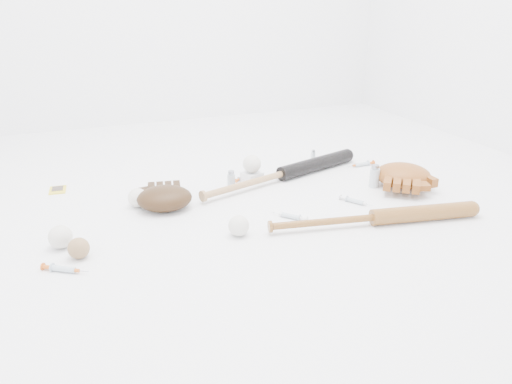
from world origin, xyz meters
name	(u,v)px	position (x,y,z in m)	size (l,w,h in m)	color
bat_dark	(283,174)	(0.24, 0.21, 0.03)	(0.90, 0.07, 0.07)	black
bat_wood	(374,217)	(0.36, -0.33, 0.03)	(0.82, 0.06, 0.06)	brown
glove_dark	(165,198)	(-0.31, 0.09, 0.05)	(0.25, 0.25, 0.09)	#301D0D
glove_tan	(403,175)	(0.70, -0.05, 0.05)	(0.28, 0.28, 0.10)	brown
trading_card	(58,190)	(-0.70, 0.45, 0.00)	(0.07, 0.09, 0.01)	yellow
pedestal	(252,177)	(0.11, 0.25, 0.02)	(0.08, 0.08, 0.04)	white
baseball_on_pedestal	(252,164)	(0.11, 0.25, 0.08)	(0.08, 0.08, 0.08)	silver
baseball_left	(60,237)	(-0.70, -0.10, 0.04)	(0.08, 0.08, 0.08)	silver
baseball_upper	(138,198)	(-0.41, 0.15, 0.04)	(0.08, 0.08, 0.08)	silver
baseball_mid	(239,226)	(-0.13, -0.23, 0.04)	(0.07, 0.07, 0.07)	silver
baseball_aged	(79,248)	(-0.65, -0.19, 0.03)	(0.07, 0.07, 0.07)	olive
syringe_0	(64,269)	(-0.70, -0.26, 0.01)	(0.17, 0.03, 0.02)	#ADBCC6
syringe_1	(291,216)	(0.10, -0.17, 0.01)	(0.16, 0.03, 0.02)	#ADBCC6
syringe_2	(243,177)	(0.08, 0.29, 0.01)	(0.13, 0.02, 0.02)	#ADBCC6
syringe_3	(355,201)	(0.40, -0.14, 0.01)	(0.16, 0.03, 0.02)	#ADBCC6
syringe_4	(362,164)	(0.68, 0.24, 0.01)	(0.17, 0.03, 0.02)	#ADBCC6
vial_0	(313,156)	(0.49, 0.40, 0.03)	(0.02, 0.02, 0.06)	#B2BCC3
vial_1	(253,165)	(0.15, 0.35, 0.04)	(0.03, 0.03, 0.07)	#B2BCC3
vial_2	(231,180)	(-0.01, 0.19, 0.04)	(0.03, 0.03, 0.08)	#B2BCC3
vial_3	(375,176)	(0.58, -0.01, 0.05)	(0.04, 0.04, 0.10)	#B2BCC3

